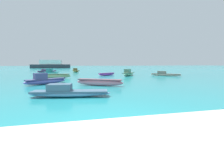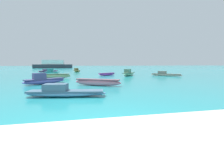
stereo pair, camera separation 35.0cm
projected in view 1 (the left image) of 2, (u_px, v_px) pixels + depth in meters
ground_plane at (124, 140)px, 3.21m from camera, size 240.00×240.00×0.00m
moored_boat_0 at (68, 92)px, 7.41m from camera, size 4.07×1.35×0.64m
moored_boat_1 at (99, 82)px, 11.10m from camera, size 3.44×2.04×0.49m
moored_boat_2 at (76, 71)px, 29.17m from camera, size 1.58×2.38×0.77m
moored_boat_3 at (45, 80)px, 11.96m from camera, size 3.12×2.31×0.90m
moored_boat_4 at (128, 73)px, 20.26m from camera, size 2.51×2.73×0.92m
moored_boat_5 at (165, 74)px, 20.03m from camera, size 3.45×2.83×0.66m
moored_boat_6 at (53, 76)px, 16.78m from camera, size 4.04×0.89×0.50m
moored_boat_7 at (46, 71)px, 28.75m from camera, size 3.57×2.38×0.63m
moored_boat_8 at (51, 73)px, 22.04m from camera, size 2.46×2.02×0.90m
moored_boat_9 at (107, 74)px, 20.82m from camera, size 2.71×1.99×0.36m
distant_ferry at (51, 65)px, 55.41m from camera, size 13.65×3.00×3.00m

